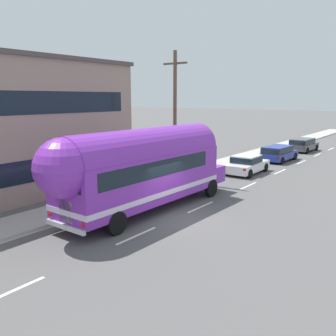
{
  "coord_description": "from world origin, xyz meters",
  "views": [
    {
      "loc": [
        9.55,
        -13.45,
        5.57
      ],
      "look_at": [
        -1.71,
        1.68,
        1.94
      ],
      "focal_mm": 39.33,
      "sensor_mm": 36.0,
      "label": 1
    }
  ],
  "objects_px": {
    "car_lead": "(247,164)",
    "car_third": "(303,144)",
    "painted_bus": "(140,167)",
    "car_second": "(278,152)",
    "utility_pole": "(175,115)"
  },
  "relations": [
    {
      "from": "car_lead",
      "to": "painted_bus",
      "type": "bearing_deg",
      "value": -90.34
    },
    {
      "from": "utility_pole",
      "to": "car_lead",
      "type": "xyz_separation_m",
      "value": [
        2.75,
        5.34,
        -3.69
      ]
    },
    {
      "from": "car_lead",
      "to": "car_second",
      "type": "xyz_separation_m",
      "value": [
        -0.03,
        6.62,
        0.06
      ]
    },
    {
      "from": "utility_pole",
      "to": "painted_bus",
      "type": "relative_size",
      "value": 0.71
    },
    {
      "from": "car_lead",
      "to": "car_third",
      "type": "relative_size",
      "value": 0.98
    },
    {
      "from": "painted_bus",
      "to": "car_second",
      "type": "bearing_deg",
      "value": 89.89
    },
    {
      "from": "car_third",
      "to": "car_second",
      "type": "bearing_deg",
      "value": -89.41
    },
    {
      "from": "painted_bus",
      "to": "car_third",
      "type": "xyz_separation_m",
      "value": [
        -0.04,
        25.93,
        -1.51
      ]
    },
    {
      "from": "painted_bus",
      "to": "car_third",
      "type": "relative_size",
      "value": 2.69
    },
    {
      "from": "utility_pole",
      "to": "car_second",
      "type": "height_order",
      "value": "utility_pole"
    },
    {
      "from": "painted_bus",
      "to": "car_third",
      "type": "height_order",
      "value": "painted_bus"
    },
    {
      "from": "utility_pole",
      "to": "painted_bus",
      "type": "height_order",
      "value": "utility_pole"
    },
    {
      "from": "utility_pole",
      "to": "painted_bus",
      "type": "bearing_deg",
      "value": -67.92
    },
    {
      "from": "car_lead",
      "to": "car_third",
      "type": "xyz_separation_m",
      "value": [
        -0.11,
        13.98,
        0.06
      ]
    },
    {
      "from": "car_lead",
      "to": "car_third",
      "type": "height_order",
      "value": "same"
    }
  ]
}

